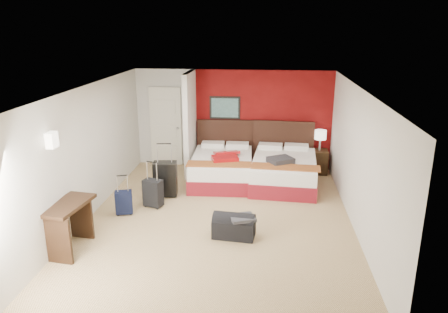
# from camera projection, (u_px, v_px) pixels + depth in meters

# --- Properties ---
(ground) EXTENTS (6.50, 6.50, 0.00)m
(ground) POSITION_uv_depth(u_px,v_px,m) (219.00, 218.00, 8.22)
(ground) COLOR tan
(ground) RESTS_ON ground
(room_walls) EXTENTS (5.02, 6.52, 2.50)m
(room_walls) POSITION_uv_depth(u_px,v_px,m) (162.00, 135.00, 9.33)
(room_walls) COLOR silver
(room_walls) RESTS_ON ground
(red_accent_panel) EXTENTS (3.50, 0.04, 2.50)m
(red_accent_panel) POSITION_uv_depth(u_px,v_px,m) (262.00, 120.00, 10.85)
(red_accent_panel) COLOR maroon
(red_accent_panel) RESTS_ON ground
(partition_wall) EXTENTS (0.12, 1.20, 2.50)m
(partition_wall) POSITION_uv_depth(u_px,v_px,m) (190.00, 124.00, 10.42)
(partition_wall) COLOR silver
(partition_wall) RESTS_ON ground
(entry_door) EXTENTS (0.82, 0.06, 2.05)m
(entry_door) POSITION_uv_depth(u_px,v_px,m) (166.00, 126.00, 11.12)
(entry_door) COLOR silver
(entry_door) RESTS_ON ground
(bed_left) EXTENTS (1.48, 2.07, 0.60)m
(bed_left) POSITION_uv_depth(u_px,v_px,m) (222.00, 169.00, 10.10)
(bed_left) COLOR silver
(bed_left) RESTS_ON ground
(bed_right) EXTENTS (1.59, 2.16, 0.62)m
(bed_right) POSITION_uv_depth(u_px,v_px,m) (284.00, 172.00, 9.87)
(bed_right) COLOR silver
(bed_right) RESTS_ON ground
(red_suitcase_open) EXTENTS (0.79, 0.94, 0.10)m
(red_suitcase_open) POSITION_uv_depth(u_px,v_px,m) (226.00, 156.00, 9.89)
(red_suitcase_open) COLOR #9E0D10
(red_suitcase_open) RESTS_ON bed_left
(jacket_bundle) EXTENTS (0.65, 0.61, 0.12)m
(jacket_bundle) POSITION_uv_depth(u_px,v_px,m) (281.00, 160.00, 9.49)
(jacket_bundle) COLOR #333438
(jacket_bundle) RESTS_ON bed_right
(nightstand) EXTENTS (0.43, 0.43, 0.59)m
(nightstand) POSITION_uv_depth(u_px,v_px,m) (319.00, 162.00, 10.64)
(nightstand) COLOR black
(nightstand) RESTS_ON ground
(table_lamp) EXTENTS (0.32, 0.32, 0.51)m
(table_lamp) POSITION_uv_depth(u_px,v_px,m) (320.00, 140.00, 10.47)
(table_lamp) COLOR white
(table_lamp) RESTS_ON nightstand
(suitcase_black) EXTENTS (0.52, 0.36, 0.74)m
(suitcase_black) POSITION_uv_depth(u_px,v_px,m) (165.00, 180.00, 9.18)
(suitcase_black) COLOR black
(suitcase_black) RESTS_ON ground
(suitcase_charcoal) EXTENTS (0.43, 0.33, 0.55)m
(suitcase_charcoal) POSITION_uv_depth(u_px,v_px,m) (153.00, 194.00, 8.66)
(suitcase_charcoal) COLOR black
(suitcase_charcoal) RESTS_ON ground
(suitcase_navy) EXTENTS (0.37, 0.28, 0.45)m
(suitcase_navy) POSITION_uv_depth(u_px,v_px,m) (124.00, 204.00, 8.33)
(suitcase_navy) COLOR black
(suitcase_navy) RESTS_ON ground
(duffel_bag) EXTENTS (0.76, 0.46, 0.37)m
(duffel_bag) POSITION_uv_depth(u_px,v_px,m) (234.00, 227.00, 7.45)
(duffel_bag) COLOR black
(duffel_bag) RESTS_ON ground
(jacket_draped) EXTENTS (0.51, 0.47, 0.05)m
(jacket_draped) POSITION_uv_depth(u_px,v_px,m) (242.00, 218.00, 7.33)
(jacket_draped) COLOR #38383D
(jacket_draped) RESTS_ON duffel_bag
(desk) EXTENTS (0.62, 1.05, 0.83)m
(desk) POSITION_uv_depth(u_px,v_px,m) (70.00, 227.00, 6.97)
(desk) COLOR black
(desk) RESTS_ON ground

